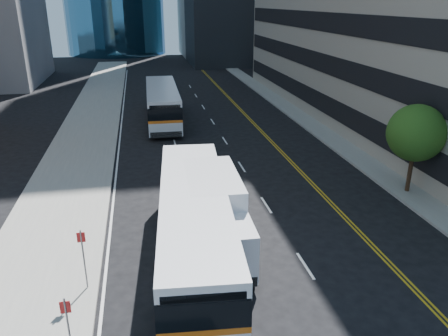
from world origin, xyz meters
The scene contains 7 objects.
ground centered at (0.00, 0.00, 0.00)m, with size 160.00×160.00×0.00m, color black.
sidewalk_west centered at (-10.50, 25.00, 0.07)m, with size 5.00×90.00×0.15m, color gray.
sidewalk_east centered at (9.00, 25.00, 0.07)m, with size 2.00×90.00×0.15m, color gray.
street_tree centered at (9.00, 8.00, 3.64)m, with size 3.20×3.20×5.10m.
bus_front centered at (-4.03, 3.28, 1.77)m, with size 3.76×12.76×3.24m.
bus_rear centered at (-4.00, 26.85, 1.76)m, with size 2.95×12.51×3.21m.
box_truck centered at (-3.00, 4.13, 1.71)m, with size 2.54×6.85×3.24m.
Camera 1 is at (-5.87, -12.84, 10.53)m, focal length 35.00 mm.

